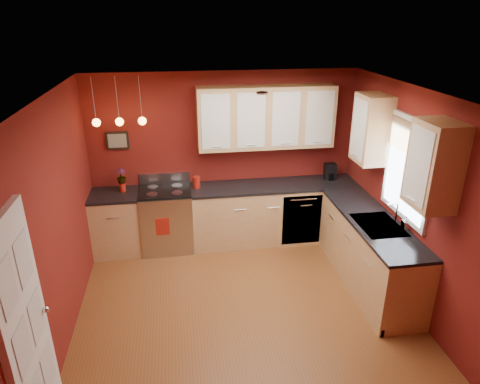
{
  "coord_description": "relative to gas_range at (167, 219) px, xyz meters",
  "views": [
    {
      "loc": [
        -0.71,
        -4.08,
        3.37
      ],
      "look_at": [
        0.07,
        1.0,
        1.19
      ],
      "focal_mm": 32.0,
      "sensor_mm": 36.0,
      "label": 1
    }
  ],
  "objects": [
    {
      "name": "floor",
      "position": [
        0.92,
        -1.8,
        -0.48
      ],
      "size": [
        4.2,
        4.2,
        0.0
      ],
      "primitive_type": "plane",
      "color": "brown",
      "rests_on": "ground"
    },
    {
      "name": "ceiling",
      "position": [
        0.92,
        -1.8,
        2.12
      ],
      "size": [
        4.0,
        4.2,
        0.02
      ],
      "primitive_type": "cube",
      "color": "white",
      "rests_on": "wall_back"
    },
    {
      "name": "wall_back",
      "position": [
        0.92,
        0.3,
        0.82
      ],
      "size": [
        4.0,
        0.02,
        2.6
      ],
      "primitive_type": "cube",
      "color": "maroon",
      "rests_on": "floor"
    },
    {
      "name": "wall_front",
      "position": [
        0.92,
        -3.9,
        0.82
      ],
      "size": [
        4.0,
        0.02,
        2.6
      ],
      "primitive_type": "cube",
      "color": "maroon",
      "rests_on": "floor"
    },
    {
      "name": "wall_left",
      "position": [
        -1.08,
        -1.8,
        0.82
      ],
      "size": [
        0.02,
        4.2,
        2.6
      ],
      "primitive_type": "cube",
      "color": "maroon",
      "rests_on": "floor"
    },
    {
      "name": "wall_right",
      "position": [
        2.92,
        -1.8,
        0.82
      ],
      "size": [
        0.02,
        4.2,
        2.6
      ],
      "primitive_type": "cube",
      "color": "maroon",
      "rests_on": "floor"
    },
    {
      "name": "base_cabinets_back_left",
      "position": [
        -0.73,
        -0.0,
        -0.03
      ],
      "size": [
        0.7,
        0.6,
        0.9
      ],
      "primitive_type": "cube",
      "color": "tan",
      "rests_on": "floor"
    },
    {
      "name": "base_cabinets_back_right",
      "position": [
        1.65,
        -0.0,
        -0.03
      ],
      "size": [
        2.54,
        0.6,
        0.9
      ],
      "primitive_type": "cube",
      "color": "tan",
      "rests_on": "floor"
    },
    {
      "name": "base_cabinets_right",
      "position": [
        2.62,
        -1.35,
        -0.03
      ],
      "size": [
        0.6,
        2.1,
        0.9
      ],
      "primitive_type": "cube",
      "color": "tan",
      "rests_on": "floor"
    },
    {
      "name": "counter_back_left",
      "position": [
        -0.73,
        -0.0,
        0.44
      ],
      "size": [
        0.7,
        0.62,
        0.04
      ],
      "primitive_type": "cube",
      "color": "black",
      "rests_on": "base_cabinets_back_left"
    },
    {
      "name": "counter_back_right",
      "position": [
        1.65,
        -0.0,
        0.44
      ],
      "size": [
        2.54,
        0.62,
        0.04
      ],
      "primitive_type": "cube",
      "color": "black",
      "rests_on": "base_cabinets_back_right"
    },
    {
      "name": "counter_right",
      "position": [
        2.62,
        -1.35,
        0.44
      ],
      "size": [
        0.62,
        2.1,
        0.04
      ],
      "primitive_type": "cube",
      "color": "black",
      "rests_on": "base_cabinets_right"
    },
    {
      "name": "gas_range",
      "position": [
        0.0,
        0.0,
        0.0
      ],
      "size": [
        0.76,
        0.64,
        1.11
      ],
      "color": "#B1B2B6",
      "rests_on": "floor"
    },
    {
      "name": "dishwasher_front",
      "position": [
        2.02,
        -0.29,
        -0.03
      ],
      "size": [
        0.6,
        0.02,
        0.8
      ],
      "primitive_type": "cube",
      "color": "#B1B2B6",
      "rests_on": "base_cabinets_back_right"
    },
    {
      "name": "sink",
      "position": [
        2.62,
        -1.5,
        0.43
      ],
      "size": [
        0.5,
        0.7,
        0.33
      ],
      "color": "gray",
      "rests_on": "counter_right"
    },
    {
      "name": "window",
      "position": [
        2.89,
        -1.5,
        1.21
      ],
      "size": [
        0.06,
        1.02,
        1.22
      ],
      "color": "white",
      "rests_on": "wall_right"
    },
    {
      "name": "door_left_wall",
      "position": [
        -1.05,
        -3.0,
        0.54
      ],
      "size": [
        0.12,
        0.82,
        2.05
      ],
      "color": "white",
      "rests_on": "floor"
    },
    {
      "name": "upper_cabinets_back",
      "position": [
        1.52,
        0.12,
        1.47
      ],
      "size": [
        2.0,
        0.35,
        0.9
      ],
      "primitive_type": "cube",
      "color": "tan",
      "rests_on": "wall_back"
    },
    {
      "name": "upper_cabinets_right",
      "position": [
        2.75,
        -1.48,
        1.47
      ],
      "size": [
        0.35,
        1.95,
        0.9
      ],
      "primitive_type": "cube",
      "color": "tan",
      "rests_on": "wall_right"
    },
    {
      "name": "wall_picture",
      "position": [
        -0.63,
        0.28,
        1.17
      ],
      "size": [
        0.32,
        0.03,
        0.26
      ],
      "primitive_type": "cube",
      "color": "black",
      "rests_on": "wall_back"
    },
    {
      "name": "pendant_lights",
      "position": [
        -0.53,
        -0.05,
        1.53
      ],
      "size": [
        0.71,
        0.11,
        0.66
      ],
      "color": "gray",
      "rests_on": "ceiling"
    },
    {
      "name": "red_canister",
      "position": [
        0.47,
        0.04,
        0.55
      ],
      "size": [
        0.12,
        0.12,
        0.18
      ],
      "color": "#9D1B10",
      "rests_on": "counter_back_right"
    },
    {
      "name": "red_vase",
      "position": [
        -0.61,
        0.07,
        0.53
      ],
      "size": [
        0.09,
        0.09,
        0.14
      ],
      "primitive_type": "cylinder",
      "color": "#9D1B10",
      "rests_on": "counter_back_left"
    },
    {
      "name": "flowers",
      "position": [
        -0.61,
        0.07,
        0.69
      ],
      "size": [
        0.15,
        0.15,
        0.23
      ],
      "primitive_type": "imported",
      "rotation": [
        0.0,
        0.0,
        0.2
      ],
      "color": "#9D1B10",
      "rests_on": "red_vase"
    },
    {
      "name": "coffee_maker",
      "position": [
        2.56,
        0.09,
        0.57
      ],
      "size": [
        0.18,
        0.17,
        0.25
      ],
      "rotation": [
        0.0,
        0.0,
        -0.04
      ],
      "color": "black",
      "rests_on": "counter_back_right"
    },
    {
      "name": "soap_pump",
      "position": [
        2.87,
        -1.68,
        0.55
      ],
      "size": [
        0.08,
        0.09,
        0.18
      ],
      "primitive_type": "imported",
      "rotation": [
        0.0,
        0.0,
        -0.02
      ],
      "color": "silver",
      "rests_on": "counter_right"
    },
    {
      "name": "dish_towel",
      "position": [
        -0.06,
        -0.33,
        0.04
      ],
      "size": [
        0.19,
        0.01,
        0.27
      ],
      "primitive_type": "cube",
      "color": "#9D1B10",
      "rests_on": "gas_range"
    }
  ]
}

